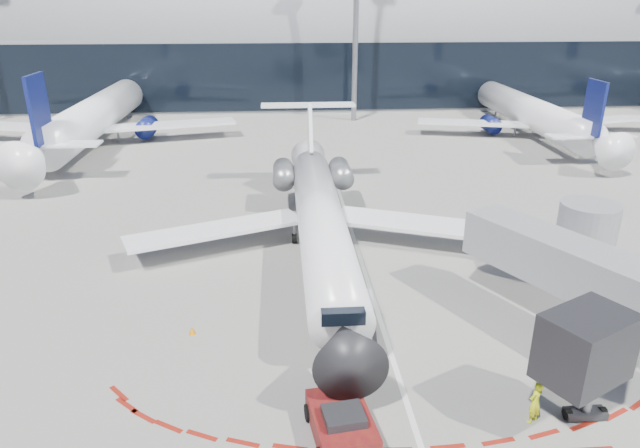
{
  "coord_description": "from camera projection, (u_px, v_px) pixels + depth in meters",
  "views": [
    {
      "loc": [
        -4.86,
        -26.93,
        15.35
      ],
      "look_at": [
        -2.66,
        3.71,
        3.04
      ],
      "focal_mm": 32.0,
      "sensor_mm": 36.0,
      "label": 1
    }
  ],
  "objects": [
    {
      "name": "jet_bridge",
      "position": [
        585.0,
        269.0,
        27.71
      ],
      "size": [
        10.03,
        15.2,
        4.9
      ],
      "color": "gray",
      "rests_on": "ground"
    },
    {
      "name": "ground",
      "position": [
        374.0,
        300.0,
        30.97
      ],
      "size": [
        260.0,
        260.0,
        0.0
      ],
      "primitive_type": "plane",
      "color": "gray",
      "rests_on": "ground"
    },
    {
      "name": "regional_jet",
      "position": [
        320.0,
        214.0,
        35.94
      ],
      "size": [
        24.75,
        30.52,
        7.64
      ],
      "color": "white",
      "rests_on": "ground"
    },
    {
      "name": "safety_cone_left",
      "position": [
        192.0,
        330.0,
        27.75
      ],
      "size": [
        0.31,
        0.31,
        0.43
      ],
      "primitive_type": "cone",
      "color": "orange",
      "rests_on": "ground"
    },
    {
      "name": "pushback_tug",
      "position": [
        342.0,
        424.0,
        21.12
      ],
      "size": [
        2.69,
        5.47,
        1.39
      ],
      "rotation": [
        0.0,
        0.0,
        0.14
      ],
      "color": "#530B13",
      "rests_on": "ground"
    },
    {
      "name": "bg_airliner_1",
      "position": [
        534.0,
        91.0,
        66.22
      ],
      "size": [
        31.31,
        33.15,
        10.13
      ],
      "primitive_type": null,
      "color": "white",
      "rests_on": "ground"
    },
    {
      "name": "bg_airliner_0",
      "position": [
        93.0,
        89.0,
        62.96
      ],
      "size": [
        35.98,
        38.1,
        11.64
      ],
      "primitive_type": null,
      "color": "white",
      "rests_on": "ground"
    },
    {
      "name": "terminal_building",
      "position": [
        309.0,
        44.0,
        87.95
      ],
      "size": [
        150.0,
        24.15,
        24.0
      ],
      "color": "gray",
      "rests_on": "ground"
    },
    {
      "name": "uld_container",
      "position": [
        353.0,
        317.0,
        27.28
      ],
      "size": [
        2.51,
        2.21,
        2.16
      ],
      "rotation": [
        0.0,
        0.0,
        -0.12
      ],
      "color": "black",
      "rests_on": "ground"
    },
    {
      "name": "light_mast_centre",
      "position": [
        356.0,
        21.0,
        71.09
      ],
      "size": [
        0.7,
        0.7,
        25.0
      ],
      "primitive_type": "cylinder",
      "color": "gray",
      "rests_on": "ground"
    },
    {
      "name": "ramp_worker",
      "position": [
        535.0,
        402.0,
        21.8
      ],
      "size": [
        0.79,
        0.72,
        1.81
      ],
      "primitive_type": "imported",
      "rotation": [
        0.0,
        0.0,
        3.7
      ],
      "color": "#E9FF1A",
      "rests_on": "ground"
    },
    {
      "name": "apron_centerline",
      "position": [
        368.0,
        283.0,
        32.82
      ],
      "size": [
        0.25,
        40.0,
        0.01
      ],
      "primitive_type": "cube",
      "color": "silver",
      "rests_on": "ground"
    }
  ]
}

